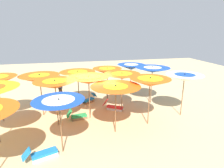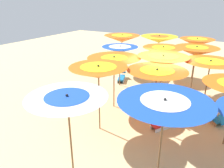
% 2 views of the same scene
% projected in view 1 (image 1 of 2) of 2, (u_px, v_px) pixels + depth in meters
% --- Properties ---
extents(ground, '(38.27, 38.27, 0.04)m').
position_uv_depth(ground, '(92.00, 118.00, 10.42)').
color(ground, '#D1B57F').
extents(beach_umbrella_0, '(2.03, 2.03, 2.33)m').
position_uv_depth(beach_umbrella_0, '(131.00, 67.00, 13.75)').
color(beach_umbrella_0, brown).
rests_on(beach_umbrella_0, ground).
extents(beach_umbrella_1, '(1.99, 1.99, 2.25)m').
position_uv_depth(beach_umbrella_1, '(107.00, 71.00, 12.83)').
color(beach_umbrella_1, brown).
rests_on(beach_umbrella_1, ground).
extents(beach_umbrella_2, '(2.17, 2.17, 2.32)m').
position_uv_depth(beach_umbrella_2, '(78.00, 74.00, 11.45)').
color(beach_umbrella_2, brown).
rests_on(beach_umbrella_2, ground).
extents(beach_umbrella_3, '(2.15, 2.15, 2.42)m').
position_uv_depth(beach_umbrella_3, '(40.00, 79.00, 10.17)').
color(beach_umbrella_3, brown).
rests_on(beach_umbrella_3, ground).
extents(beach_umbrella_5, '(2.22, 2.22, 2.47)m').
position_uv_depth(beach_umbrella_5, '(152.00, 70.00, 11.97)').
color(beach_umbrella_5, brown).
rests_on(beach_umbrella_5, ground).
extents(beach_umbrella_6, '(2.07, 2.07, 2.40)m').
position_uv_depth(beach_umbrella_6, '(122.00, 76.00, 10.61)').
color(beach_umbrella_6, brown).
rests_on(beach_umbrella_6, ground).
extents(beach_umbrella_7, '(2.15, 2.15, 2.42)m').
position_uv_depth(beach_umbrella_7, '(89.00, 80.00, 9.85)').
color(beach_umbrella_7, brown).
rests_on(beach_umbrella_7, ground).
extents(beach_umbrella_8, '(2.02, 2.02, 2.43)m').
position_uv_depth(beach_umbrella_8, '(55.00, 84.00, 9.02)').
color(beach_umbrella_8, brown).
rests_on(beach_umbrella_8, ground).
extents(beach_umbrella_10, '(1.99, 1.99, 2.45)m').
position_uv_depth(beach_umbrella_10, '(184.00, 78.00, 10.18)').
color(beach_umbrella_10, brown).
rests_on(beach_umbrella_10, ground).
extents(beach_umbrella_11, '(2.01, 2.01, 2.51)m').
position_uv_depth(beach_umbrella_11, '(150.00, 82.00, 9.15)').
color(beach_umbrella_11, brown).
rests_on(beach_umbrella_11, ground).
extents(beach_umbrella_12, '(2.26, 2.26, 2.36)m').
position_uv_depth(beach_umbrella_12, '(116.00, 89.00, 8.40)').
color(beach_umbrella_12, brown).
rests_on(beach_umbrella_12, ground).
extents(beach_umbrella_13, '(1.95, 1.95, 2.28)m').
position_uv_depth(beach_umbrella_13, '(59.00, 104.00, 6.99)').
color(beach_umbrella_13, brown).
rests_on(beach_umbrella_13, ground).
extents(lounger_0, '(0.93, 1.23, 0.63)m').
position_uv_depth(lounger_0, '(114.00, 107.00, 11.42)').
color(lounger_0, silver).
rests_on(lounger_0, ground).
extents(lounger_1, '(0.77, 1.31, 0.56)m').
position_uv_depth(lounger_1, '(42.00, 154.00, 7.10)').
color(lounger_1, silver).
rests_on(lounger_1, ground).
extents(lounger_2, '(0.94, 1.05, 0.56)m').
position_uv_depth(lounger_2, '(90.00, 99.00, 12.66)').
color(lounger_2, olive).
rests_on(lounger_2, ground).
extents(lounger_3, '(0.54, 1.13, 0.64)m').
position_uv_depth(lounger_3, '(77.00, 116.00, 10.21)').
color(lounger_3, olive).
rests_on(lounger_3, ground).
extents(beachgoer_0, '(0.30, 0.30, 1.76)m').
position_uv_depth(beachgoer_0, '(60.00, 87.00, 12.86)').
color(beachgoer_0, brown).
rests_on(beachgoer_0, ground).
extents(beach_ball, '(0.25, 0.25, 0.25)m').
position_uv_depth(beach_ball, '(114.00, 88.00, 15.45)').
color(beach_ball, '#337FE5').
rests_on(beach_ball, ground).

